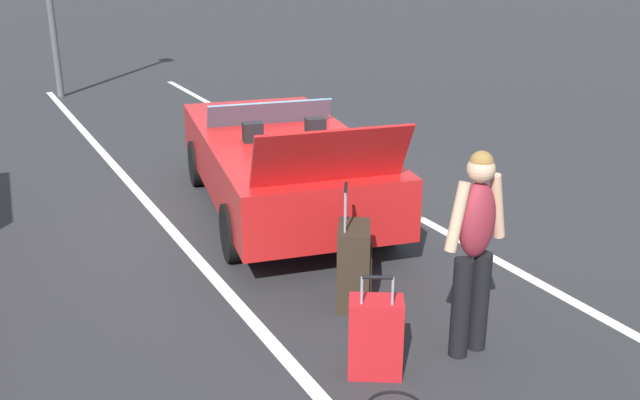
% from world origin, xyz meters
% --- Properties ---
extents(ground_plane, '(80.00, 80.00, 0.00)m').
position_xyz_m(ground_plane, '(0.00, 0.00, 0.00)').
color(ground_plane, '#28282B').
extents(lot_line_near, '(18.00, 0.12, 0.01)m').
position_xyz_m(lot_line_near, '(0.00, -1.32, 0.00)').
color(lot_line_near, silver).
rests_on(lot_line_near, ground_plane).
extents(lot_line_mid, '(18.00, 0.12, 0.01)m').
position_xyz_m(lot_line_mid, '(0.00, 1.38, 0.00)').
color(lot_line_mid, silver).
rests_on(lot_line_mid, ground_plane).
extents(convertible_car, '(4.43, 2.50, 1.51)m').
position_xyz_m(convertible_car, '(0.19, -0.04, 0.59)').
color(convertible_car, red).
rests_on(convertible_car, ground_plane).
extents(suitcase_large_black, '(0.56, 0.49, 1.11)m').
position_xyz_m(suitcase_large_black, '(-2.48, 0.45, 0.37)').
color(suitcase_large_black, '#2D2319').
rests_on(suitcase_large_black, ground_plane).
extents(suitcase_medium_bright, '(0.41, 0.47, 0.85)m').
position_xyz_m(suitcase_medium_bright, '(-3.52, 0.88, 0.31)').
color(suitcase_medium_bright, red).
rests_on(suitcase_medium_bright, ground_plane).
extents(traveler_person, '(0.25, 0.61, 1.65)m').
position_xyz_m(traveler_person, '(-3.60, 0.06, 0.93)').
color(traveler_person, black).
rests_on(traveler_person, ground_plane).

